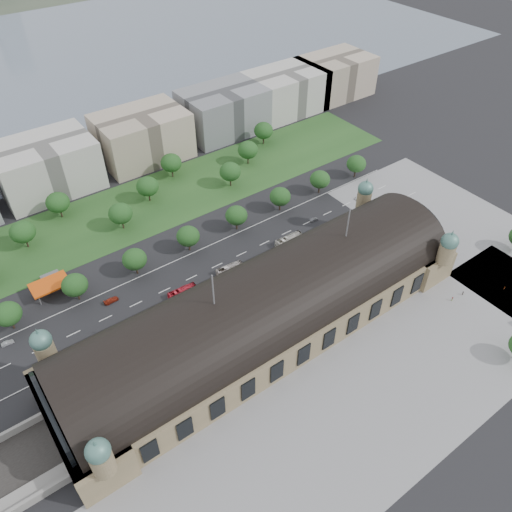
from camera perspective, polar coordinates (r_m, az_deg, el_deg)
ground at (r=178.79m, az=1.12°, el=-8.30°), size 900.00×900.00×0.00m
station at (r=171.07m, az=1.16°, el=-6.07°), size 150.00×48.40×44.30m
plaza_south at (r=165.53m, az=13.62°, el=-15.93°), size 190.00×48.00×0.12m
plaza_east at (r=239.12m, az=21.27°, el=3.47°), size 56.00×100.00×0.12m
road_slab at (r=194.67m, az=-10.42°, el=-3.92°), size 260.00×26.00×0.10m
grass_belt at (r=235.92m, az=-15.67°, el=4.39°), size 300.00×45.00×0.10m
petrol_station at (r=206.37m, az=-22.41°, el=-2.71°), size 14.00×13.00×5.05m
lake at (r=418.42m, az=-25.77°, el=18.62°), size 700.00×320.00×0.08m
office_3 at (r=259.63m, az=-22.80°, el=9.44°), size 45.00×32.00×24.00m
office_4 at (r=272.02m, az=-12.85°, el=13.21°), size 45.00×32.00×24.00m
office_5 at (r=292.55m, az=-3.78°, el=16.22°), size 45.00×32.00×24.00m
office_6 at (r=316.69m, az=3.39°, el=18.27°), size 45.00×32.00×24.00m
office_7 at (r=341.70m, az=8.95°, el=19.65°), size 45.00×32.00×24.00m
tree_row_2 at (r=193.48m, az=-26.53°, el=-5.95°), size 9.60×9.60×11.52m
tree_row_3 at (r=194.83m, az=-20.01°, el=-3.14°), size 9.60×9.60×11.52m
tree_row_4 at (r=199.08m, az=-13.72°, el=-0.37°), size 9.60×9.60×11.52m
tree_row_5 at (r=206.06m, az=-7.77°, el=2.26°), size 9.60×9.60×11.52m
tree_row_6 at (r=215.50m, az=-2.25°, el=4.66°), size 9.60×9.60×11.52m
tree_row_7 at (r=227.09m, az=2.78°, el=6.80°), size 9.60×9.60×11.52m
tree_row_8 at (r=240.53m, az=7.32°, el=8.67°), size 9.60×9.60×11.52m
tree_row_9 at (r=255.52m, az=11.40°, el=10.29°), size 9.60×9.60×11.52m
tree_belt_4 at (r=226.78m, az=-25.13°, el=2.51°), size 10.40×10.40×12.48m
tree_belt_5 at (r=238.84m, az=-21.72°, el=5.71°), size 10.40×10.40×12.48m
tree_belt_6 at (r=223.24m, az=-15.23°, el=4.72°), size 10.40×10.40×12.48m
tree_belt_7 at (r=237.92m, az=-12.29°, el=7.78°), size 10.40×10.40×12.48m
tree_belt_8 at (r=253.74m, az=-9.68°, el=10.46°), size 10.40×10.40×12.48m
tree_belt_9 at (r=243.60m, az=-2.97°, el=9.61°), size 10.40×10.40×12.48m
tree_belt_10 at (r=261.30m, az=-0.94°, el=12.04°), size 10.40×10.40×12.48m
tree_belt_11 at (r=279.69m, az=0.86°, el=14.14°), size 10.40×10.40×12.48m
traffic_car_1 at (r=193.71m, az=-26.54°, el=-8.88°), size 4.08×1.56×1.33m
traffic_car_3 at (r=194.55m, az=-16.22°, el=-4.88°), size 5.62×2.50×1.60m
traffic_car_4 at (r=203.36m, az=-0.33°, el=-0.40°), size 4.32×2.00×1.43m
traffic_car_5 at (r=225.75m, az=6.63°, el=4.17°), size 3.99×1.64×1.28m
traffic_car_6 at (r=243.06m, az=11.75°, el=6.57°), size 5.32×2.60×1.45m
parked_car_0 at (r=176.59m, az=-22.65°, el=-13.41°), size 5.06×3.97×1.61m
parked_car_1 at (r=179.40m, az=-18.47°, el=-10.76°), size 5.28×3.87×1.33m
parked_car_2 at (r=178.30m, az=-22.01°, el=-12.46°), size 5.63×4.06×1.51m
parked_car_3 at (r=178.89m, az=-20.68°, el=-11.74°), size 4.18×3.74×1.37m
parked_car_4 at (r=184.59m, az=-9.77°, el=-6.68°), size 4.41×3.78×1.43m
parked_car_5 at (r=178.33m, az=-14.30°, el=-9.91°), size 5.84×4.96×1.49m
parked_car_6 at (r=184.77m, az=-7.63°, el=-6.28°), size 5.69×4.34×1.54m
bus_west at (r=190.92m, az=-8.39°, el=-4.05°), size 11.60×3.24×3.20m
bus_mid at (r=198.24m, az=-3.02°, el=-1.46°), size 11.76×3.57×3.23m
bus_east at (r=211.69m, az=3.78°, el=1.87°), size 13.09×3.39×3.62m
pedestrian_0 at (r=201.08m, az=21.52°, el=-4.59°), size 1.01×0.78×1.82m
pedestrian_1 at (r=213.60m, az=26.52°, el=-3.30°), size 0.74×0.76×1.76m
pedestrian_2 at (r=204.94m, az=22.56°, el=-3.94°), size 0.84×0.97×1.73m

